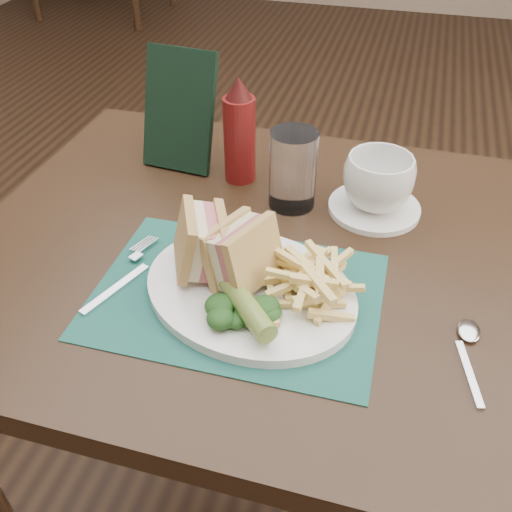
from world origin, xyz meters
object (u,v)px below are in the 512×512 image
(sandwich_half_a, at_px, (185,243))
(check_presenter, at_px, (179,110))
(plate, at_px, (250,291))
(sandwich_half_b, at_px, (231,247))
(coffee_cup, at_px, (378,182))
(ketchup_bottle, at_px, (239,130))
(table_main, at_px, (259,396))
(placemat, at_px, (237,295))
(drinking_glass, at_px, (293,170))
(saucer, at_px, (374,208))

(sandwich_half_a, xyz_separation_m, check_presenter, (-0.13, 0.31, 0.04))
(plate, relative_size, sandwich_half_b, 3.21)
(coffee_cup, xyz_separation_m, ketchup_bottle, (-0.24, 0.04, 0.04))
(table_main, height_order, sandwich_half_b, sandwich_half_b)
(placemat, xyz_separation_m, plate, (0.02, 0.00, 0.01))
(ketchup_bottle, bearing_deg, sandwich_half_b, -75.59)
(drinking_glass, distance_m, check_presenter, 0.24)
(table_main, bearing_deg, check_presenter, 135.10)
(sandwich_half_a, height_order, sandwich_half_b, same)
(saucer, bearing_deg, sandwich_half_a, -133.85)
(saucer, bearing_deg, placemat, -121.38)
(check_presenter, bearing_deg, table_main, -39.89)
(saucer, relative_size, check_presenter, 0.71)
(placemat, height_order, sandwich_half_b, sandwich_half_b)
(check_presenter, bearing_deg, sandwich_half_a, -62.54)
(sandwich_half_a, height_order, drinking_glass, drinking_glass)
(sandwich_half_b, bearing_deg, table_main, 104.51)
(placemat, height_order, coffee_cup, coffee_cup)
(sandwich_half_b, bearing_deg, check_presenter, 145.50)
(placemat, height_order, plate, plate)
(table_main, relative_size, saucer, 6.00)
(plate, xyz_separation_m, ketchup_bottle, (-0.10, 0.29, 0.08))
(ketchup_bottle, bearing_deg, saucer, -9.14)
(saucer, xyz_separation_m, drinking_glass, (-0.14, -0.02, 0.06))
(plate, relative_size, check_presenter, 1.42)
(coffee_cup, relative_size, drinking_glass, 0.87)
(sandwich_half_a, bearing_deg, plate, -31.58)
(coffee_cup, xyz_separation_m, drinking_glass, (-0.14, -0.02, 0.01))
(drinking_glass, bearing_deg, placemat, -95.14)
(saucer, bearing_deg, ketchup_bottle, 170.86)
(plate, distance_m, ketchup_bottle, 0.32)
(placemat, relative_size, sandwich_half_a, 4.16)
(table_main, bearing_deg, ketchup_bottle, 115.79)
(table_main, xyz_separation_m, placemat, (-0.00, -0.12, 0.38))
(table_main, xyz_separation_m, check_presenter, (-0.20, 0.20, 0.48))
(saucer, xyz_separation_m, coffee_cup, (0.00, 0.00, 0.05))
(placemat, relative_size, saucer, 2.58)
(sandwich_half_a, relative_size, sandwich_half_b, 0.99)
(coffee_cup, bearing_deg, sandwich_half_b, -126.15)
(drinking_glass, xyz_separation_m, ketchup_bottle, (-0.11, 0.06, 0.03))
(sandwich_half_b, height_order, ketchup_bottle, ketchup_bottle)
(sandwich_half_b, distance_m, check_presenter, 0.36)
(coffee_cup, distance_m, check_presenter, 0.37)
(sandwich_half_b, distance_m, saucer, 0.30)
(coffee_cup, height_order, drinking_glass, drinking_glass)
(sandwich_half_a, distance_m, coffee_cup, 0.34)
(sandwich_half_b, relative_size, coffee_cup, 0.83)
(ketchup_bottle, bearing_deg, placemat, -74.05)
(sandwich_half_a, relative_size, coffee_cup, 0.82)
(coffee_cup, distance_m, ketchup_bottle, 0.25)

